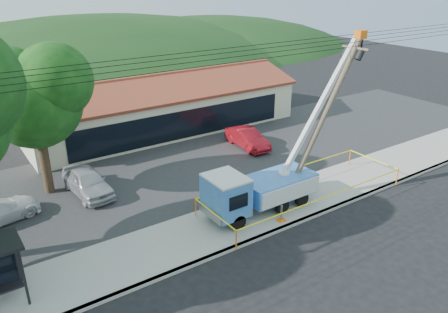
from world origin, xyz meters
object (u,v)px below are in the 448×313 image
object	(u,v)px
car_silver	(89,195)
car_red	(247,148)
utility_truck	(259,187)
leaning_pole	(326,112)

from	to	relation	value
car_silver	car_red	bearing A→B (deg)	-1.29
utility_truck	car_silver	size ratio (longest dim) A/B	2.24
leaning_pole	car_red	size ratio (longest dim) A/B	2.14
leaning_pole	car_red	world-z (taller)	leaning_pole
utility_truck	car_silver	world-z (taller)	utility_truck
utility_truck	car_red	xyz separation A→B (m)	(5.24, 7.97, -1.60)
leaning_pole	car_red	distance (m)	9.71
utility_truck	car_silver	distance (m)	10.29
utility_truck	car_red	size ratio (longest dim) A/B	2.38
leaning_pole	car_silver	xyz separation A→B (m)	(-11.49, 7.54, -5.09)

